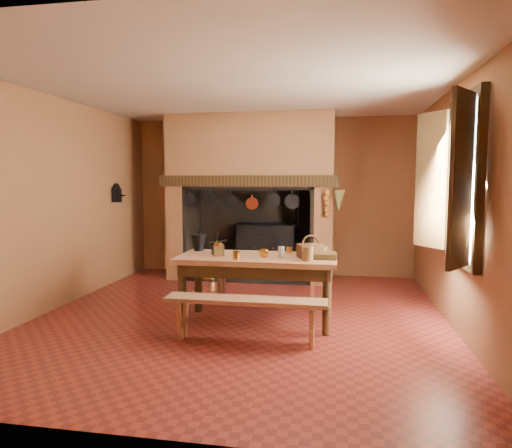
{
  "coord_description": "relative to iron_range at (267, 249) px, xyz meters",
  "views": [
    {
      "loc": [
        1.15,
        -5.45,
        1.7
      ],
      "look_at": [
        0.13,
        0.3,
        1.14
      ],
      "focal_mm": 32.0,
      "sensor_mm": 36.0,
      "label": 1
    }
  ],
  "objects": [
    {
      "name": "wall_left",
      "position": [
        -2.46,
        -2.45,
        0.92
      ],
      "size": [
        0.02,
        5.5,
        2.8
      ],
      "primitive_type": "cube",
      "color": "brown",
      "rests_on": "floor"
    },
    {
      "name": "floor",
      "position": [
        0.04,
        -2.45,
        -0.48
      ],
      "size": [
        5.5,
        5.5,
        0.0
      ],
      "primitive_type": "plane",
      "color": "maroon",
      "rests_on": "ground"
    },
    {
      "name": "coffee_grinder",
      "position": [
        -0.18,
        -2.69,
        0.4
      ],
      "size": [
        0.19,
        0.16,
        0.2
      ],
      "rotation": [
        0.0,
        0.0,
        0.37
      ],
      "color": "#372511",
      "rests_on": "work_table"
    },
    {
      "name": "hanging_pans",
      "position": [
        -0.3,
        -0.64,
        0.88
      ],
      "size": [
        1.92,
        0.29,
        0.27
      ],
      "color": "black",
      "rests_on": "chimney_breast"
    },
    {
      "name": "bench_back",
      "position": [
        0.28,
        -1.91,
        -0.16
      ],
      "size": [
        1.52,
        0.27,
        0.43
      ],
      "color": "tan",
      "rests_on": "floor"
    },
    {
      "name": "work_table",
      "position": [
        0.28,
        -2.64,
        0.2
      ],
      "size": [
        1.86,
        0.83,
        0.81
      ],
      "color": "tan",
      "rests_on": "floor"
    },
    {
      "name": "stoneware_crock",
      "position": [
        0.89,
        -2.85,
        0.4
      ],
      "size": [
        0.13,
        0.13,
        0.16
      ],
      "primitive_type": "cylinder",
      "rotation": [
        0.0,
        0.0,
        -0.0
      ],
      "color": "brown",
      "rests_on": "work_table"
    },
    {
      "name": "chimney_breast",
      "position": [
        -0.26,
        -0.14,
        1.33
      ],
      "size": [
        2.95,
        0.96,
        2.8
      ],
      "color": "brown",
      "rests_on": "floor"
    },
    {
      "name": "brass_mug_b",
      "position": [
        0.63,
        -2.37,
        0.36
      ],
      "size": [
        0.08,
        0.08,
        0.08
      ],
      "primitive_type": "cylinder",
      "rotation": [
        0.0,
        0.0,
        0.12
      ],
      "color": "gold",
      "rests_on": "work_table"
    },
    {
      "name": "herb_bunch",
      "position": [
        1.22,
        -0.66,
        0.9
      ],
      "size": [
        0.2,
        0.2,
        0.35
      ],
      "primitive_type": "cone",
      "rotation": [
        3.14,
        0.0,
        0.0
      ],
      "color": "brown",
      "rests_on": "chimney_breast"
    },
    {
      "name": "ceiling",
      "position": [
        0.04,
        -2.45,
        2.32
      ],
      "size": [
        5.5,
        5.5,
        0.0
      ],
      "primitive_type": "plane",
      "rotation": [
        3.14,
        0.0,
        0.0
      ],
      "color": "silver",
      "rests_on": "back_wall"
    },
    {
      "name": "wall_front",
      "position": [
        0.04,
        -5.2,
        0.92
      ],
      "size": [
        5.0,
        0.02,
        2.8
      ],
      "primitive_type": "cube",
      "color": "brown",
      "rests_on": "floor"
    },
    {
      "name": "iron_range",
      "position": [
        0.0,
        0.0,
        0.0
      ],
      "size": [
        1.12,
        0.55,
        1.6
      ],
      "color": "black",
      "rests_on": "floor"
    },
    {
      "name": "wall_right",
      "position": [
        2.54,
        -2.45,
        0.92
      ],
      "size": [
        0.02,
        5.5,
        2.8
      ],
      "primitive_type": "cube",
      "color": "brown",
      "rests_on": "floor"
    },
    {
      "name": "back_wall",
      "position": [
        0.04,
        0.3,
        0.92
      ],
      "size": [
        5.0,
        0.02,
        2.8
      ],
      "primitive_type": "cube",
      "color": "brown",
      "rests_on": "floor"
    },
    {
      "name": "wicker_basket",
      "position": [
        0.9,
        -2.64,
        0.41
      ],
      "size": [
        0.33,
        0.29,
        0.27
      ],
      "rotation": [
        0.0,
        0.0,
        0.38
      ],
      "color": "#432814",
      "rests_on": "work_table"
    },
    {
      "name": "brass_cup",
      "position": [
        0.37,
        -2.71,
        0.37
      ],
      "size": [
        0.12,
        0.12,
        0.09
      ],
      "primitive_type": "imported",
      "rotation": [
        0.0,
        0.0,
        -0.04
      ],
      "color": "gold",
      "rests_on": "work_table"
    },
    {
      "name": "glass_jar",
      "position": [
        0.57,
        -2.7,
        0.39
      ],
      "size": [
        0.09,
        0.09,
        0.13
      ],
      "primitive_type": "cylinder",
      "rotation": [
        0.0,
        0.0,
        -0.22
      ],
      "color": "beige",
      "rests_on": "work_table"
    },
    {
      "name": "mortar_small",
      "position": [
        -0.25,
        -2.59,
        0.41
      ],
      "size": [
        0.15,
        0.15,
        0.25
      ],
      "rotation": [
        0.0,
        0.0,
        -0.27
      ],
      "color": "black",
      "rests_on": "work_table"
    },
    {
      "name": "wall_coffee_mill",
      "position": [
        -2.38,
        -0.9,
        1.03
      ],
      "size": [
        0.23,
        0.16,
        0.31
      ],
      "color": "black",
      "rests_on": "wall_left"
    },
    {
      "name": "wooden_tray",
      "position": [
        1.01,
        -2.67,
        0.36
      ],
      "size": [
        0.38,
        0.27,
        0.07
      ],
      "primitive_type": "cube",
      "rotation": [
        0.0,
        0.0,
        -0.0
      ],
      "color": "#372511",
      "rests_on": "work_table"
    },
    {
      "name": "mixing_bowl",
      "position": [
        0.9,
        -2.34,
        0.37
      ],
      "size": [
        0.46,
        0.46,
        0.09
      ],
      "primitive_type": "imported",
      "rotation": [
        0.0,
        0.0,
        0.35
      ],
      "color": "beige",
      "rests_on": "work_table"
    },
    {
      "name": "window",
      "position": [
        2.39,
        -2.85,
        1.22
      ],
      "size": [
        0.39,
        1.75,
        1.76
      ],
      "color": "white",
      "rests_on": "wall_right"
    },
    {
      "name": "hearth_pans",
      "position": [
        -1.01,
        -0.23,
        -0.39
      ],
      "size": [
        0.51,
        0.62,
        0.2
      ],
      "color": "gold",
      "rests_on": "floor"
    },
    {
      "name": "mortar_large",
      "position": [
        -0.53,
        -2.35,
        0.44
      ],
      "size": [
        0.21,
        0.21,
        0.36
      ],
      "rotation": [
        0.0,
        0.0,
        -0.11
      ],
      "color": "black",
      "rests_on": "work_table"
    },
    {
      "name": "onion_string",
      "position": [
        1.04,
        -0.66,
        0.85
      ],
      "size": [
        0.12,
        0.1,
        0.46
      ],
      "primitive_type": null,
      "color": "#9C541C",
      "rests_on": "chimney_breast"
    },
    {
      "name": "bench_front",
      "position": [
        0.28,
        -3.34,
        -0.13
      ],
      "size": [
        1.7,
        0.3,
        0.48
      ],
      "color": "tan",
      "rests_on": "floor"
    },
    {
      "name": "brass_mug_a",
      "position": [
        0.09,
        -2.92,
        0.37
      ],
      "size": [
        0.11,
        0.11,
        0.09
      ],
      "primitive_type": "cylinder",
      "rotation": [
        0.0,
        0.0,
        -0.33
      ],
      "color": "gold",
      "rests_on": "work_table"
    }
  ]
}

